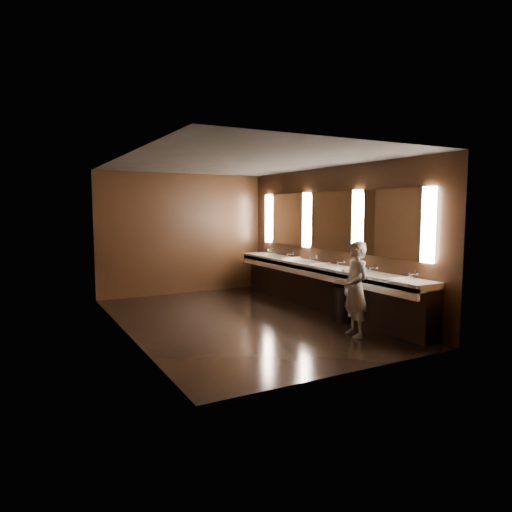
# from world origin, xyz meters

# --- Properties ---
(floor) EXTENTS (6.00, 6.00, 0.00)m
(floor) POSITION_xyz_m (0.00, 0.00, 0.00)
(floor) COLOR black
(floor) RESTS_ON ground
(ceiling) EXTENTS (4.00, 6.00, 0.02)m
(ceiling) POSITION_xyz_m (0.00, 0.00, 2.80)
(ceiling) COLOR #2D2D2B
(ceiling) RESTS_ON wall_back
(wall_back) EXTENTS (4.00, 0.02, 2.80)m
(wall_back) POSITION_xyz_m (0.00, 3.00, 1.40)
(wall_back) COLOR black
(wall_back) RESTS_ON floor
(wall_front) EXTENTS (4.00, 0.02, 2.80)m
(wall_front) POSITION_xyz_m (0.00, -3.00, 1.40)
(wall_front) COLOR black
(wall_front) RESTS_ON floor
(wall_left) EXTENTS (0.02, 6.00, 2.80)m
(wall_left) POSITION_xyz_m (-2.00, 0.00, 1.40)
(wall_left) COLOR black
(wall_left) RESTS_ON floor
(wall_right) EXTENTS (0.02, 6.00, 2.80)m
(wall_right) POSITION_xyz_m (2.00, 0.00, 1.40)
(wall_right) COLOR black
(wall_right) RESTS_ON floor
(sink_counter) EXTENTS (0.55, 5.40, 1.01)m
(sink_counter) POSITION_xyz_m (1.79, 0.00, 0.50)
(sink_counter) COLOR black
(sink_counter) RESTS_ON floor
(mirror_band) EXTENTS (0.06, 5.03, 1.15)m
(mirror_band) POSITION_xyz_m (1.98, -0.00, 1.75)
(mirror_band) COLOR #FFE3CB
(mirror_band) RESTS_ON wall_right
(person) EXTENTS (0.46, 0.60, 1.50)m
(person) POSITION_xyz_m (1.11, -1.79, 0.75)
(person) COLOR #83A2C4
(person) RESTS_ON floor
(trash_bin) EXTENTS (0.53, 0.53, 0.63)m
(trash_bin) POSITION_xyz_m (1.58, -0.94, 0.31)
(trash_bin) COLOR black
(trash_bin) RESTS_ON floor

